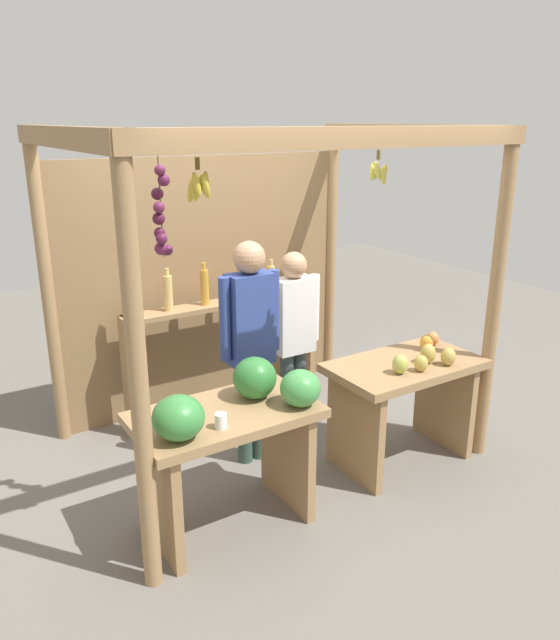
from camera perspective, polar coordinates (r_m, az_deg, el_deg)
ground_plane at (r=5.02m, az=-1.22°, el=-11.38°), size 12.00×12.00×0.00m
market_stall at (r=4.86m, az=-4.13°, el=5.65°), size 2.79×2.07×2.44m
fruit_counter_left at (r=3.79m, az=-4.55°, el=-9.94°), size 1.15×0.67×1.06m
fruit_counter_right at (r=4.64m, az=11.52°, el=-6.35°), size 1.12×0.64×0.94m
bottle_shelf_unit at (r=5.29m, az=-5.26°, el=-0.40°), size 1.79×0.22×1.36m
vendor_man at (r=4.40m, az=-2.78°, el=-1.23°), size 0.48×0.23×1.68m
vendor_woman at (r=4.85m, az=1.25°, el=-0.79°), size 0.48×0.21×1.51m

